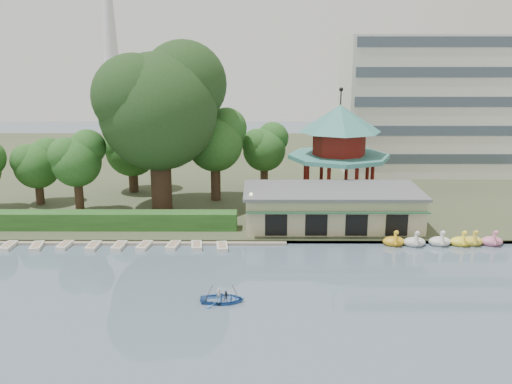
{
  "coord_description": "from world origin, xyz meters",
  "views": [
    {
      "loc": [
        2.18,
        -36.04,
        18.94
      ],
      "look_at": [
        2.0,
        18.0,
        5.0
      ],
      "focal_mm": 40.0,
      "sensor_mm": 36.0,
      "label": 1
    }
  ],
  "objects_px": {
    "big_tree": "(160,103)",
    "rowboat_with_passengers": "(223,296)",
    "dock": "(114,242)",
    "boathouse": "(332,207)",
    "pavilion": "(339,143)"
  },
  "relations": [
    {
      "from": "boathouse",
      "to": "big_tree",
      "type": "height_order",
      "value": "big_tree"
    },
    {
      "from": "pavilion",
      "to": "big_tree",
      "type": "xyz_separation_m",
      "value": [
        -20.82,
        -3.78,
        5.21
      ]
    },
    {
      "from": "dock",
      "to": "pavilion",
      "type": "distance_m",
      "value": 29.14
    },
    {
      "from": "rowboat_with_passengers",
      "to": "big_tree",
      "type": "bearing_deg",
      "value": 108.84
    },
    {
      "from": "dock",
      "to": "big_tree",
      "type": "distance_m",
      "value": 17.02
    },
    {
      "from": "dock",
      "to": "rowboat_with_passengers",
      "type": "height_order",
      "value": "rowboat_with_passengers"
    },
    {
      "from": "rowboat_with_passengers",
      "to": "dock",
      "type": "bearing_deg",
      "value": 130.7
    },
    {
      "from": "pavilion",
      "to": "rowboat_with_passengers",
      "type": "height_order",
      "value": "pavilion"
    },
    {
      "from": "dock",
      "to": "boathouse",
      "type": "relative_size",
      "value": 1.83
    },
    {
      "from": "boathouse",
      "to": "big_tree",
      "type": "xyz_separation_m",
      "value": [
        -18.82,
        6.24,
        10.33
      ]
    },
    {
      "from": "dock",
      "to": "big_tree",
      "type": "relative_size",
      "value": 1.77
    },
    {
      "from": "dock",
      "to": "boathouse",
      "type": "xyz_separation_m",
      "value": [
        22.0,
        4.77,
        2.25
      ]
    },
    {
      "from": "dock",
      "to": "rowboat_with_passengers",
      "type": "relative_size",
      "value": 7.08
    },
    {
      "from": "pavilion",
      "to": "rowboat_with_passengers",
      "type": "bearing_deg",
      "value": -113.92
    },
    {
      "from": "big_tree",
      "to": "rowboat_with_passengers",
      "type": "bearing_deg",
      "value": -71.16
    }
  ]
}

